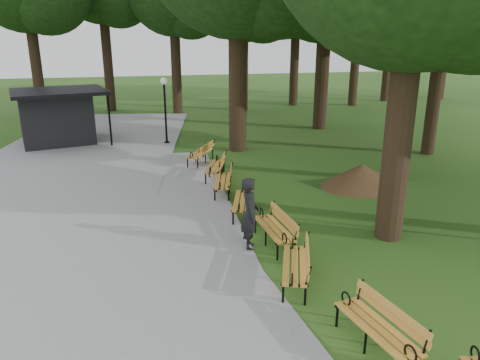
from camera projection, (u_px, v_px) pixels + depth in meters
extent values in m
plane|color=#254D16|center=(267.00, 267.00, 10.68)|extent=(100.00, 100.00, 0.00)
cube|color=gray|center=(97.00, 230.00, 12.61)|extent=(12.00, 38.00, 0.06)
imported|color=black|center=(250.00, 214.00, 11.35)|extent=(0.56, 0.75, 1.86)
cylinder|color=black|center=(165.00, 114.00, 22.01)|extent=(0.10, 0.10, 2.92)
sphere|color=white|center=(164.00, 81.00, 21.53)|extent=(0.32, 0.32, 0.32)
cone|color=#47301C|center=(361.00, 175.00, 16.11)|extent=(2.43, 2.43, 0.82)
cylinder|color=black|center=(402.00, 103.00, 11.18)|extent=(0.70, 0.70, 7.11)
cylinder|color=black|center=(404.00, 83.00, 15.82)|extent=(0.60, 0.60, 7.09)
cylinder|color=black|center=(238.00, 58.00, 19.99)|extent=(0.80, 0.80, 8.20)
cylinder|color=black|center=(323.00, 57.00, 24.86)|extent=(0.76, 0.76, 7.77)
cylinder|color=black|center=(436.00, 82.00, 19.68)|extent=(0.56, 0.56, 6.28)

